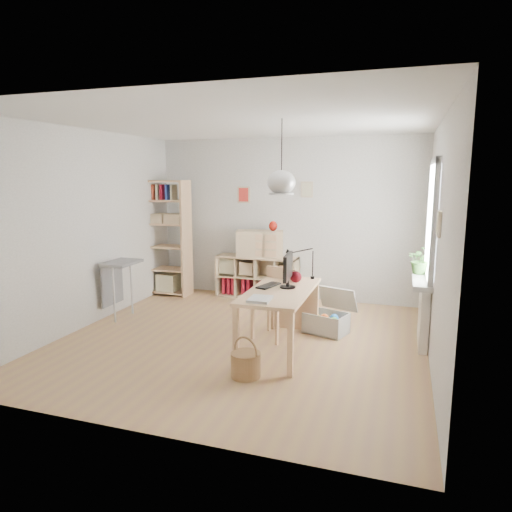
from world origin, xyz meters
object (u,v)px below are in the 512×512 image
(cube_shelf, at_px, (257,280))
(monitor, at_px, (288,269))
(desk, at_px, (280,297))
(tall_bookshelf, at_px, (166,233))
(storage_chest, at_px, (328,318))
(drawer_chest, at_px, (260,244))
(chair, at_px, (275,298))

(cube_shelf, height_order, monitor, monitor)
(desk, distance_m, cube_shelf, 2.48)
(monitor, bearing_deg, tall_bookshelf, 139.92)
(desk, height_order, cube_shelf, desk)
(storage_chest, xyz_separation_m, drawer_chest, (-1.40, 1.37, 0.76))
(desk, distance_m, chair, 0.49)
(cube_shelf, relative_size, tall_bookshelf, 0.70)
(monitor, xyz_separation_m, drawer_chest, (-1.01, 2.08, -0.04))
(tall_bookshelf, relative_size, drawer_chest, 2.56)
(chair, bearing_deg, desk, -49.52)
(desk, height_order, chair, chair)
(cube_shelf, xyz_separation_m, drawer_chest, (0.07, -0.04, 0.64))
(tall_bookshelf, height_order, monitor, tall_bookshelf)
(cube_shelf, height_order, drawer_chest, drawer_chest)
(chair, xyz_separation_m, monitor, (0.24, -0.32, 0.47))
(storage_chest, bearing_deg, cube_shelf, 154.18)
(tall_bookshelf, relative_size, monitor, 4.23)
(cube_shelf, xyz_separation_m, storage_chest, (1.47, -1.41, -0.11))
(cube_shelf, bearing_deg, chair, -64.90)
(monitor, bearing_deg, storage_chest, 55.97)
(tall_bookshelf, height_order, drawer_chest, tall_bookshelf)
(cube_shelf, bearing_deg, monitor, -62.97)
(chair, relative_size, drawer_chest, 1.15)
(cube_shelf, relative_size, monitor, 2.96)
(desk, bearing_deg, tall_bookshelf, 142.99)
(cube_shelf, xyz_separation_m, tall_bookshelf, (-1.56, -0.28, 0.79))
(cube_shelf, distance_m, monitor, 2.48)
(desk, xyz_separation_m, storage_chest, (0.45, 0.82, -0.47))
(chair, bearing_deg, monitor, -35.48)
(tall_bookshelf, xyz_separation_m, chair, (2.41, -1.52, -0.58))
(storage_chest, bearing_deg, desk, -100.99)
(tall_bookshelf, bearing_deg, chair, -32.24)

